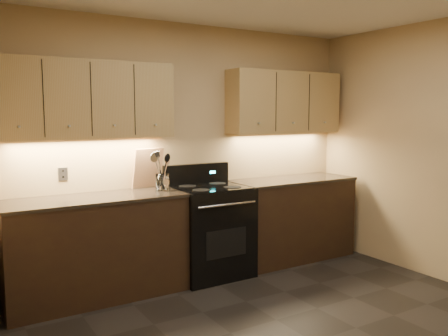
# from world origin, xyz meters

# --- Properties ---
(wall_back) EXTENTS (4.00, 0.04, 2.60)m
(wall_back) POSITION_xyz_m (0.00, 2.00, 1.30)
(wall_back) COLOR tan
(wall_back) RESTS_ON ground
(wall_left) EXTENTS (0.04, 4.00, 2.60)m
(wall_left) POSITION_xyz_m (-2.00, 0.00, 1.30)
(wall_left) COLOR tan
(wall_left) RESTS_ON ground
(counter_left) EXTENTS (1.62, 0.62, 0.93)m
(counter_left) POSITION_xyz_m (-1.10, 1.70, 0.47)
(counter_left) COLOR black
(counter_left) RESTS_ON ground
(counter_right) EXTENTS (1.46, 0.62, 0.93)m
(counter_right) POSITION_xyz_m (1.18, 1.70, 0.47)
(counter_right) COLOR black
(counter_right) RESTS_ON ground
(stove) EXTENTS (0.76, 0.68, 1.14)m
(stove) POSITION_xyz_m (0.08, 1.68, 0.48)
(stove) COLOR black
(stove) RESTS_ON ground
(upper_cab_left) EXTENTS (1.60, 0.30, 0.70)m
(upper_cab_left) POSITION_xyz_m (-1.10, 1.85, 1.80)
(upper_cab_left) COLOR #A38A51
(upper_cab_left) RESTS_ON wall_back
(upper_cab_right) EXTENTS (1.44, 0.30, 0.70)m
(upper_cab_right) POSITION_xyz_m (1.18, 1.85, 1.80)
(upper_cab_right) COLOR #A38A51
(upper_cab_right) RESTS_ON wall_back
(outlet_plate) EXTENTS (0.08, 0.01, 0.12)m
(outlet_plate) POSITION_xyz_m (-1.30, 1.99, 1.12)
(outlet_plate) COLOR #B2B5BA
(outlet_plate) RESTS_ON wall_back
(utensil_crock) EXTENTS (0.14, 0.14, 0.16)m
(utensil_crock) POSITION_xyz_m (-0.42, 1.73, 1.00)
(utensil_crock) COLOR white
(utensil_crock) RESTS_ON counter_left
(cutting_board) EXTENTS (0.34, 0.16, 0.40)m
(cutting_board) POSITION_xyz_m (-0.48, 1.95, 1.13)
(cutting_board) COLOR tan
(cutting_board) RESTS_ON counter_left
(wooden_spoon) EXTENTS (0.18, 0.13, 0.32)m
(wooden_spoon) POSITION_xyz_m (-0.44, 1.73, 1.10)
(wooden_spoon) COLOR tan
(wooden_spoon) RESTS_ON utensil_crock
(black_spoon) EXTENTS (0.12, 0.13, 0.36)m
(black_spoon) POSITION_xyz_m (-0.44, 1.75, 1.12)
(black_spoon) COLOR black
(black_spoon) RESTS_ON utensil_crock
(black_turner) EXTENTS (0.15, 0.13, 0.38)m
(black_turner) POSITION_xyz_m (-0.42, 1.71, 1.13)
(black_turner) COLOR black
(black_turner) RESTS_ON utensil_crock
(steel_spatula) EXTENTS (0.19, 0.16, 0.41)m
(steel_spatula) POSITION_xyz_m (-0.40, 1.75, 1.14)
(steel_spatula) COLOR silver
(steel_spatula) RESTS_ON utensil_crock
(steel_skimmer) EXTENTS (0.22, 0.12, 0.37)m
(steel_skimmer) POSITION_xyz_m (-0.40, 1.73, 1.12)
(steel_skimmer) COLOR silver
(steel_skimmer) RESTS_ON utensil_crock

